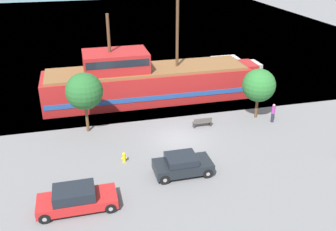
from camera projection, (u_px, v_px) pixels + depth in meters
ground_plane at (179, 139)px, 29.89m from camera, size 160.00×160.00×0.00m
water_surface at (114, 27)px, 68.53m from camera, size 80.00×80.00×0.00m
pirate_ship at (145, 81)px, 36.58m from camera, size 21.22×4.86×9.46m
moored_boat_dockside at (228, 66)px, 44.95m from camera, size 7.67×2.45×1.78m
parked_car_curb_front at (76, 199)px, 21.83m from camera, size 4.59×1.95×1.45m
parked_car_curb_rear at (182, 165)px, 25.15m from camera, size 3.90×2.00×1.41m
fire_hydrant at (124, 157)px, 26.62m from camera, size 0.42×0.25×0.76m
bench_promenade_east at (202, 122)px, 31.64m from camera, size 1.58×0.45×0.85m
pedestrian_walking_near at (273, 113)px, 32.34m from camera, size 0.32×0.32×1.69m
tree_row_east at (84, 91)px, 29.64m from camera, size 2.97×2.97×5.03m
tree_row_mideast at (259, 85)px, 32.28m from camera, size 2.87×2.87×4.48m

